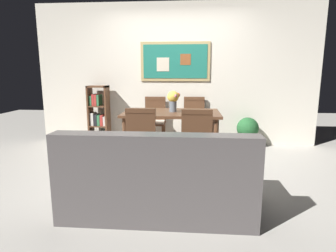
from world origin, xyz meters
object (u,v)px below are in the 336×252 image
potted_ivy (248,131)px  flower_vase (173,99)px  dining_chair_near_left (142,136)px  leather_couch (158,181)px  dining_table (172,118)px  dining_chair_near_right (196,137)px  bookshelf (99,118)px  tv_remote (188,112)px  dining_chair_far_left (155,117)px  dining_chair_far_right (194,118)px

potted_ivy → flower_vase: flower_vase is taller
potted_ivy → dining_chair_near_left: bearing=-138.0°
leather_couch → dining_table: bearing=89.5°
leather_couch → dining_chair_near_left: bearing=107.9°
dining_chair_near_left → flower_vase: flower_vase is taller
dining_table → dining_chair_near_left: dining_chair_near_left is taller
dining_chair_near_right → leather_couch: size_ratio=0.51×
bookshelf → tv_remote: 1.88m
dining_table → potted_ivy: bearing=29.6°
potted_ivy → tv_remote: tv_remote is taller
dining_chair_near_right → flower_vase: flower_vase is taller
dining_table → bookshelf: bookshelf is taller
dining_chair_far_left → leather_couch: (0.35, -2.52, -0.22)m
dining_chair_near_right → flower_vase: 0.96m
leather_couch → flower_vase: (0.04, 1.75, 0.64)m
dining_table → bookshelf: 1.61m
dining_chair_far_right → bookshelf: bookshelf is taller
dining_table → dining_chair_far_right: size_ratio=1.63×
dining_chair_near_left → dining_table: bearing=65.6°
bookshelf → potted_ivy: bookshelf is taller
dining_table → dining_chair_far_right: dining_chair_far_right is taller
dining_chair_near_right → dining_chair_near_left: same height
dining_chair_near_right → dining_chair_near_left: (-0.71, 0.05, 0.00)m
dining_chair_far_right → dining_chair_near_left: bearing=-114.3°
dining_chair_near_right → dining_chair_near_left: 0.71m
bookshelf → tv_remote: size_ratio=6.91×
dining_chair_near_left → flower_vase: 0.93m
dining_table → tv_remote: bearing=-13.9°
dining_chair_far_left → dining_chair_near_left: bearing=-89.1°
dining_chair_far_right → potted_ivy: (0.97, -0.04, -0.22)m
dining_chair_far_right → potted_ivy: dining_chair_far_right is taller
dining_table → bookshelf: bearing=152.2°
dining_chair_far_left → dining_chair_near_right: size_ratio=1.00×
bookshelf → dining_chair_far_left: bearing=1.1°
dining_chair_near_left → leather_couch: dining_chair_near_left is taller
dining_chair_near_left → leather_couch: bearing=-72.1°
dining_chair_far_right → leather_couch: size_ratio=0.51×
dining_table → flower_vase: size_ratio=4.54×
dining_chair_far_left → flower_vase: (0.39, -0.77, 0.41)m
dining_chair_near_right → tv_remote: 0.77m
dining_chair_near_left → bookshelf: size_ratio=0.82×
dining_chair_far_left → dining_chair_near_left: 1.52m
dining_chair_far_right → tv_remote: (-0.10, -0.86, 0.23)m
dining_table → dining_chair_near_left: (-0.34, -0.75, -0.12)m
dining_chair_far_right → bookshelf: (-1.78, -0.05, -0.03)m
dining_chair_near_right → flower_vase: size_ratio=2.80×
dining_table → tv_remote: 0.29m
tv_remote → dining_chair_far_right: bearing=83.4°
dining_table → dining_chair_near_right: size_ratio=1.63×
dining_chair_far_left → tv_remote: bearing=-53.2°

